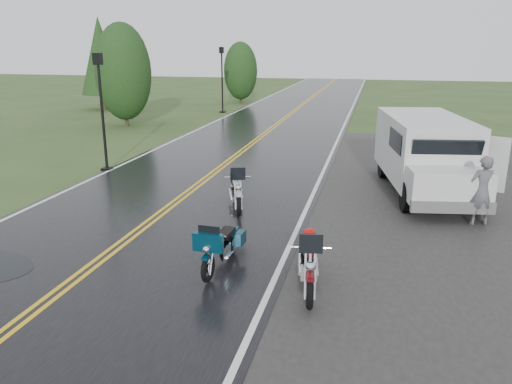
% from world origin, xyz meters
% --- Properties ---
extents(ground, '(120.00, 120.00, 0.00)m').
position_xyz_m(ground, '(0.00, 0.00, 0.00)').
color(ground, '#2D471E').
rests_on(ground, ground).
extents(road, '(8.00, 100.00, 0.04)m').
position_xyz_m(road, '(0.00, 10.00, 0.02)').
color(road, black).
rests_on(road, ground).
extents(motorcycle_red, '(1.14, 2.31, 1.31)m').
position_xyz_m(motorcycle_red, '(4.61, -1.60, 0.65)').
color(motorcycle_red, '#51090F').
rests_on(motorcycle_red, ground).
extents(motorcycle_teal, '(0.79, 1.92, 1.12)m').
position_xyz_m(motorcycle_teal, '(2.58, -1.04, 0.56)').
color(motorcycle_teal, '#052A39').
rests_on(motorcycle_teal, ground).
extents(motorcycle_silver, '(1.46, 2.32, 1.29)m').
position_xyz_m(motorcycle_silver, '(2.13, 2.79, 0.64)').
color(motorcycle_silver, '#B6B9BF').
rests_on(motorcycle_silver, ground).
extents(van_white, '(3.23, 6.35, 2.38)m').
position_xyz_m(van_white, '(6.50, 4.34, 1.19)').
color(van_white, silver).
rests_on(van_white, ground).
extents(person_at_van, '(0.75, 0.61, 1.79)m').
position_xyz_m(person_at_van, '(8.23, 3.69, 0.89)').
color(person_at_van, '#515055').
rests_on(person_at_van, ground).
extents(lamp_post_near_left, '(0.36, 0.36, 4.23)m').
position_xyz_m(lamp_post_near_left, '(-3.98, 6.75, 2.11)').
color(lamp_post_near_left, black).
rests_on(lamp_post_near_left, ground).
extents(lamp_post_far_left, '(0.37, 0.37, 4.36)m').
position_xyz_m(lamp_post_far_left, '(-4.66, 23.33, 2.18)').
color(lamp_post_far_left, black).
rests_on(lamp_post_far_left, ground).
extents(tree_left_mid, '(3.09, 3.09, 4.84)m').
position_xyz_m(tree_left_mid, '(-8.27, 16.54, 2.42)').
color(tree_left_mid, '#1E3D19').
rests_on(tree_left_mid, ground).
extents(tree_left_far, '(2.61, 2.61, 4.01)m').
position_xyz_m(tree_left_far, '(-4.96, 29.15, 2.01)').
color(tree_left_far, '#1E3D19').
rests_on(tree_left_far, ground).
extents(pine_left_far, '(2.96, 2.96, 6.16)m').
position_xyz_m(pine_left_far, '(-13.34, 22.98, 3.08)').
color(pine_left_far, '#1E3D19').
rests_on(pine_left_far, ground).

